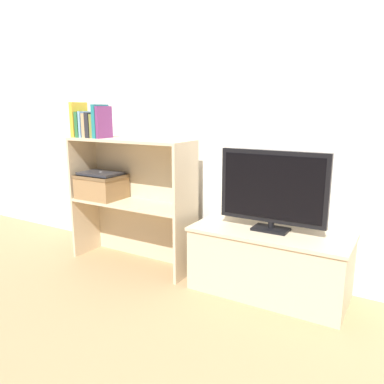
% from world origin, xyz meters
% --- Properties ---
extents(ground_plane, '(16.00, 16.00, 0.00)m').
position_xyz_m(ground_plane, '(0.00, 0.00, 0.00)').
color(ground_plane, '#A37F56').
extents(wall_back, '(10.00, 0.05, 2.40)m').
position_xyz_m(wall_back, '(0.00, 0.47, 1.20)').
color(wall_back, silver).
rests_on(wall_back, ground_plane).
extents(tv_stand, '(0.98, 0.46, 0.42)m').
position_xyz_m(tv_stand, '(0.53, 0.22, 0.21)').
color(tv_stand, '#CCB793').
rests_on(tv_stand, ground_plane).
extents(tv, '(0.67, 0.14, 0.50)m').
position_xyz_m(tv, '(0.53, 0.22, 0.69)').
color(tv, black).
rests_on(tv, tv_stand).
extents(bookshelf_lower_tier, '(0.98, 0.31, 0.48)m').
position_xyz_m(bookshelf_lower_tier, '(-0.53, 0.22, 0.31)').
color(bookshelf_lower_tier, '#CCB793').
rests_on(bookshelf_lower_tier, ground_plane).
extents(bookshelf_upper_tier, '(0.98, 0.31, 0.47)m').
position_xyz_m(bookshelf_upper_tier, '(-0.53, 0.22, 0.78)').
color(bookshelf_upper_tier, '#CCB793').
rests_on(bookshelf_upper_tier, bookshelf_lower_tier).
extents(book_mustard, '(0.03, 0.15, 0.26)m').
position_xyz_m(book_mustard, '(-0.97, 0.10, 1.08)').
color(book_mustard, gold).
rests_on(book_mustard, bookshelf_upper_tier).
extents(book_forest, '(0.03, 0.15, 0.19)m').
position_xyz_m(book_forest, '(-0.93, 0.10, 1.05)').
color(book_forest, '#286638').
rests_on(book_forest, bookshelf_upper_tier).
extents(book_skyblue, '(0.02, 0.14, 0.19)m').
position_xyz_m(book_skyblue, '(-0.90, 0.10, 1.05)').
color(book_skyblue, '#709ECC').
rests_on(book_skyblue, bookshelf_upper_tier).
extents(book_tan, '(0.03, 0.13, 0.18)m').
position_xyz_m(book_tan, '(-0.87, 0.10, 1.04)').
color(book_tan, tan).
rests_on(book_tan, bookshelf_upper_tier).
extents(book_charcoal, '(0.04, 0.14, 0.19)m').
position_xyz_m(book_charcoal, '(-0.83, 0.10, 1.05)').
color(book_charcoal, '#232328').
rests_on(book_charcoal, bookshelf_upper_tier).
extents(book_olive, '(0.03, 0.13, 0.17)m').
position_xyz_m(book_olive, '(-0.79, 0.10, 1.04)').
color(book_olive, olive).
rests_on(book_olive, bookshelf_upper_tier).
extents(book_teal, '(0.03, 0.15, 0.24)m').
position_xyz_m(book_teal, '(-0.75, 0.10, 1.07)').
color(book_teal, '#1E7075').
rests_on(book_teal, bookshelf_upper_tier).
extents(book_plum, '(0.02, 0.16, 0.23)m').
position_xyz_m(book_plum, '(-0.71, 0.10, 1.07)').
color(book_plum, '#6B2D66').
rests_on(book_plum, bookshelf_upper_tier).
extents(baby_monitor, '(0.05, 0.04, 0.14)m').
position_xyz_m(baby_monitor, '(-0.10, 0.15, 1.01)').
color(baby_monitor, white).
rests_on(baby_monitor, bookshelf_upper_tier).
extents(storage_basket_left, '(0.34, 0.28, 0.19)m').
position_xyz_m(storage_basket_left, '(-0.81, 0.14, 0.59)').
color(storage_basket_left, '#937047').
rests_on(storage_basket_left, bookshelf_lower_tier).
extents(laptop, '(0.31, 0.22, 0.02)m').
position_xyz_m(laptop, '(-0.81, 0.14, 0.68)').
color(laptop, '#2D2D33').
rests_on(laptop, storage_basket_left).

